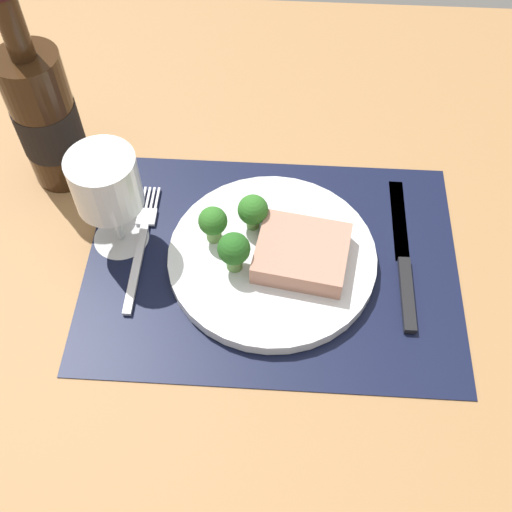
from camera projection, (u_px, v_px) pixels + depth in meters
The scene contains 11 objects.
ground_plane at pixel (272, 270), 77.23cm from camera, with size 140.00×110.00×3.00cm, color #996D42.
placemat at pixel (272, 262), 75.88cm from camera, with size 44.96×32.88×0.30cm, color black.
plate at pixel (272, 258), 75.10cm from camera, with size 25.04×25.04×1.60cm, color silver.
steak at pixel (302, 253), 72.85cm from camera, with size 10.54×9.15×2.75cm, color tan.
broccoli_near_steak at pixel (213, 223), 73.40cm from camera, with size 3.47×3.47×5.03cm.
broccoli_center at pixel (253, 211), 74.52cm from camera, with size 3.71×3.71×4.94cm.
broccoli_back_left at pixel (234, 250), 70.78cm from camera, with size 3.81×3.81×5.44cm.
fork at pixel (141, 245), 76.93cm from camera, with size 2.40×19.20×0.50cm.
knife at pixel (404, 263), 75.26cm from camera, with size 1.80×23.00×0.80cm.
wine_bottle at pixel (46, 117), 76.61cm from camera, with size 7.87×7.87×27.90cm.
wine_glass at pixel (107, 187), 70.19cm from camera, with size 7.85×7.85×14.03cm.
Camera 1 is at (0.65, -43.00, 62.70)cm, focal length 43.78 mm.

